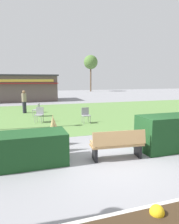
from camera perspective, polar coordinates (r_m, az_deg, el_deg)
ground_plane at (r=6.64m, az=6.97°, el=-13.26°), size 80.00×80.00×0.00m
lawn_patch at (r=15.03m, az=-7.86°, el=-0.62°), size 36.00×12.00×0.01m
park_bench at (r=6.64m, az=7.79°, el=-8.85°), size 1.74×0.68×0.95m
hedge_left at (r=6.46m, az=-17.13°, el=-9.70°), size 2.38×1.10×0.96m
hedge_right at (r=8.13m, az=22.45°, el=-5.11°), size 2.71×1.10×1.24m
ornamental_grass_behind_left at (r=7.26m, az=-9.98°, el=-5.80°), size 0.55×0.55×1.33m
ornamental_grass_behind_right at (r=8.02m, az=-9.68°, el=-5.45°), size 0.73×0.73×1.04m
trash_bin at (r=9.00m, az=22.40°, el=-5.03°), size 0.52×0.52×0.86m
food_kiosk at (r=25.47m, az=-19.24°, el=6.34°), size 8.91×4.64×3.02m
cafe_chair_west at (r=14.41m, az=-14.18°, el=0.88°), size 0.56×0.56×0.89m
cafe_chair_east at (r=12.43m, az=-13.65°, el=-0.38°), size 0.58×0.58×0.89m
cafe_chair_center at (r=11.90m, az=-1.07°, el=-0.53°), size 0.44×0.44×0.89m
person_strolling at (r=16.09m, az=-17.57°, el=2.76°), size 0.34×0.34×1.69m
parked_car_west_slot at (r=34.59m, az=-20.83°, el=5.39°), size 4.23×2.12×1.20m
tree_right_bg at (r=42.84m, az=0.34°, el=13.52°), size 2.80×2.80×7.29m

